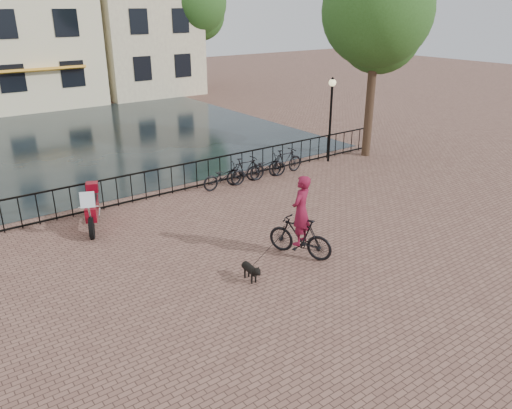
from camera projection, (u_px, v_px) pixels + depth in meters
ground at (332, 290)px, 11.68m from camera, size 100.00×100.00×0.00m
canal_water at (85, 140)px, 24.63m from camera, size 20.00×20.00×0.00m
railing at (172, 180)px, 17.48m from camera, size 20.00×0.05×1.02m
canal_house_mid at (15, 10)px, 32.21m from camera, size 8.00×9.50×11.80m
tree_near_right at (378, 11)px, 19.97m from camera, size 4.48×4.48×8.24m
tree_far_right at (194, 3)px, 36.10m from camera, size 4.76×4.76×8.76m
lamp_post at (331, 106)px, 20.44m from camera, size 0.30×0.30×3.45m
cyclist at (301, 221)px, 12.95m from camera, size 1.25×1.97×2.61m
dog at (250, 271)px, 12.04m from camera, size 0.29×0.74×0.49m
motorcycle at (91, 204)px, 14.72m from camera, size 1.25×2.10×1.48m
parked_bike_0 at (224, 176)px, 18.04m from camera, size 1.74×0.67×0.90m
parked_bike_1 at (246, 170)px, 18.54m from camera, size 1.68×0.55×1.00m
parked_bike_2 at (266, 167)px, 19.08m from camera, size 1.78×0.80×0.90m
parked_bike_3 at (285, 161)px, 19.59m from camera, size 1.67×0.51×1.00m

